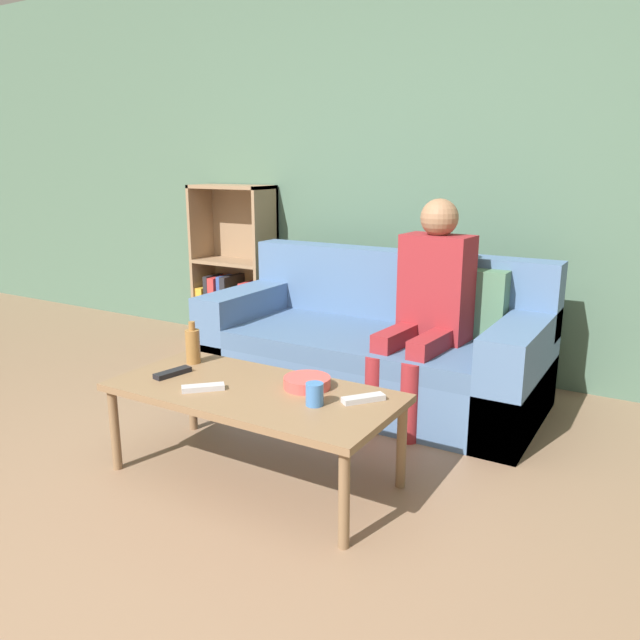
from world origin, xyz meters
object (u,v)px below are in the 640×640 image
(couch, at_px, (374,350))
(tv_remote_2, at_px, (173,373))
(cup_near, at_px, (315,394))
(tv_remote_1, at_px, (203,388))
(coffee_table, at_px, (253,397))
(bookshelf, at_px, (235,286))
(bottle, at_px, (193,345))
(person_adult, at_px, (430,296))
(snack_bowl, at_px, (307,382))
(tv_remote_0, at_px, (363,399))

(couch, relative_size, tv_remote_2, 10.49)
(cup_near, relative_size, tv_remote_1, 0.57)
(coffee_table, distance_m, cup_near, 0.32)
(bookshelf, xyz_separation_m, tv_remote_2, (0.97, -1.66, -0.00))
(tv_remote_1, bearing_deg, bottle, -176.85)
(bookshelf, xyz_separation_m, person_adult, (1.72, -0.59, 0.22))
(bottle, bearing_deg, tv_remote_2, -77.40)
(bookshelf, xyz_separation_m, snack_bowl, (1.55, -1.49, 0.01))
(tv_remote_1, relative_size, tv_remote_2, 0.88)
(person_adult, bearing_deg, bookshelf, 165.58)
(couch, height_order, tv_remote_2, couch)
(tv_remote_2, relative_size, snack_bowl, 0.92)
(couch, distance_m, bookshelf, 1.47)
(cup_near, distance_m, tv_remote_2, 0.70)
(person_adult, distance_m, tv_remote_2, 1.33)
(bookshelf, height_order, coffee_table, bookshelf)
(person_adult, height_order, tv_remote_1, person_adult)
(cup_near, xyz_separation_m, bottle, (-0.74, 0.16, 0.04))
(bookshelf, xyz_separation_m, tv_remote_1, (1.20, -1.74, -0.00))
(snack_bowl, height_order, bottle, bottle)
(bookshelf, bearing_deg, tv_remote_1, -55.28)
(bookshelf, height_order, tv_remote_1, bookshelf)
(tv_remote_0, bearing_deg, coffee_table, -128.25)
(cup_near, bearing_deg, tv_remote_0, 42.10)
(cup_near, height_order, tv_remote_2, cup_near)
(person_adult, relative_size, tv_remote_2, 6.31)
(coffee_table, xyz_separation_m, tv_remote_0, (0.45, 0.11, 0.05))
(bottle, bearing_deg, person_adult, 48.80)
(bookshelf, height_order, tv_remote_2, bookshelf)
(tv_remote_1, bearing_deg, cup_near, 57.00)
(tv_remote_0, height_order, bottle, bottle)
(tv_remote_1, distance_m, tv_remote_2, 0.25)
(cup_near, xyz_separation_m, tv_remote_1, (-0.47, -0.10, -0.03))
(tv_remote_0, xyz_separation_m, tv_remote_2, (-0.85, -0.15, 0.00))
(couch, height_order, snack_bowl, couch)
(coffee_table, bearing_deg, couch, 89.56)
(coffee_table, bearing_deg, tv_remote_2, -174.15)
(tv_remote_2, height_order, bottle, bottle)
(person_adult, relative_size, tv_remote_1, 7.17)
(tv_remote_0, bearing_deg, tv_remote_2, -131.96)
(snack_bowl, relative_size, bottle, 0.99)
(coffee_table, relative_size, tv_remote_0, 7.29)
(couch, height_order, cup_near, couch)
(bookshelf, height_order, bottle, bookshelf)
(coffee_table, distance_m, snack_bowl, 0.23)
(tv_remote_1, bearing_deg, tv_remote_2, -151.70)
(couch, distance_m, tv_remote_1, 1.25)
(coffee_table, bearing_deg, person_adult, 71.36)
(bookshelf, height_order, cup_near, bookshelf)
(tv_remote_1, height_order, bottle, bottle)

